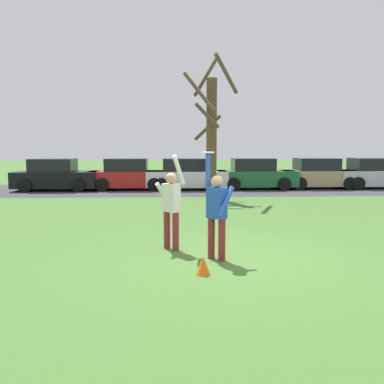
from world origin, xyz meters
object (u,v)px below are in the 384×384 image
object	(u,v)px
parked_car_red	(129,175)
field_cone_orange	(203,266)
person_defender	(171,204)
parked_car_tan	(318,175)
frisbee_disc	(208,152)
parked_car_white	(186,175)
bare_tree_tall	(211,131)
person_catcher	(217,210)
parked_car_black	(56,176)
parked_car_green	(255,175)
parked_car_silver	(374,174)

from	to	relation	value
parked_car_red	field_cone_orange	size ratio (longest dim) A/B	12.83
person_defender	parked_car_tan	size ratio (longest dim) A/B	0.50
frisbee_disc	parked_car_white	distance (m)	13.48
parked_car_red	bare_tree_tall	size ratio (longest dim) A/B	0.69
person_catcher	frisbee_disc	world-z (taller)	frisbee_disc
parked_car_black	parked_car_red	size ratio (longest dim) A/B	1.00
parked_car_black	bare_tree_tall	distance (m)	8.63
parked_car_red	parked_car_green	world-z (taller)	same
person_catcher	parked_car_red	xyz separation A→B (m)	(-3.07, 13.62, -0.25)
person_catcher	frisbee_disc	bearing A→B (deg)	0.00
person_defender	bare_tree_tall	bearing A→B (deg)	123.50
person_catcher	field_cone_orange	size ratio (longest dim) A/B	6.50
bare_tree_tall	field_cone_orange	xyz separation A→B (m)	(-1.09, -10.59, -2.67)
frisbee_disc	bare_tree_tall	size ratio (longest dim) A/B	0.04
frisbee_disc	parked_car_green	world-z (taller)	frisbee_disc
frisbee_disc	parked_car_black	bearing A→B (deg)	116.37
parked_car_white	parked_car_tan	bearing A→B (deg)	1.80
parked_car_red	parked_car_white	distance (m)	2.91
bare_tree_tall	parked_car_black	bearing A→B (deg)	153.27
parked_car_black	field_cone_orange	world-z (taller)	parked_car_black
field_cone_orange	person_catcher	bearing A→B (deg)	71.24
person_catcher	parked_car_red	bearing A→B (deg)	-33.17
bare_tree_tall	field_cone_orange	bearing A→B (deg)	-95.88
person_defender	parked_car_red	xyz separation A→B (m)	(-2.19, 12.77, -0.25)
person_defender	parked_car_white	bearing A→B (deg)	130.86
person_catcher	parked_car_black	bearing A→B (deg)	-19.21
bare_tree_tall	parked_car_red	bearing A→B (deg)	133.66
parked_car_black	parked_car_green	distance (m)	10.14
parked_car_white	bare_tree_tall	world-z (taller)	bare_tree_tall
person_catcher	field_cone_orange	distance (m)	1.32
parked_car_white	field_cone_orange	size ratio (longest dim) A/B	12.83
field_cone_orange	parked_car_green	bearing A→B (deg)	75.60
person_defender	parked_car_red	bearing A→B (deg)	143.85
parked_car_white	parked_car_silver	bearing A→B (deg)	0.96
person_defender	parked_car_green	xyz separation A→B (m)	(4.31, 12.79, -0.25)
parked_car_red	parked_car_tan	size ratio (longest dim) A/B	1.00
parked_car_green	person_catcher	bearing A→B (deg)	-104.22
parked_car_red	field_cone_orange	distance (m)	14.87
person_defender	bare_tree_tall	world-z (taller)	bare_tree_tall
parked_car_green	field_cone_orange	size ratio (longest dim) A/B	12.83
field_cone_orange	parked_car_red	bearing A→B (deg)	100.62
person_catcher	parked_car_red	world-z (taller)	person_catcher
person_defender	field_cone_orange	xyz separation A→B (m)	(0.55, -1.84, -0.82)
person_catcher	parked_car_white	world-z (taller)	person_catcher
parked_car_red	parked_car_white	world-z (taller)	same
parked_car_black	parked_car_green	bearing A→B (deg)	1.43
frisbee_disc	parked_car_white	bearing A→B (deg)	89.99
parked_car_green	parked_car_tan	world-z (taller)	same
person_catcher	frisbee_disc	xyz separation A→B (m)	(-0.16, 0.16, 1.11)
parked_car_white	parked_car_silver	xyz separation A→B (m)	(9.94, 0.19, 0.00)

